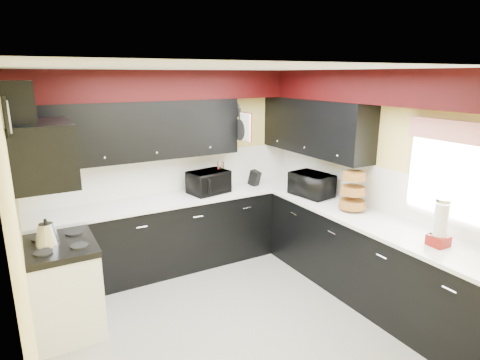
% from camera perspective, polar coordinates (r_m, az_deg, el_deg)
% --- Properties ---
extents(ground, '(3.60, 3.60, 0.00)m').
position_cam_1_polar(ground, '(4.32, -0.27, -19.71)').
color(ground, gray).
rests_on(ground, ground).
extents(wall_back, '(3.60, 0.06, 2.50)m').
position_cam_1_polar(wall_back, '(5.34, -9.73, 1.62)').
color(wall_back, '#E0C666').
rests_on(wall_back, ground).
extents(wall_right, '(0.06, 3.60, 2.50)m').
position_cam_1_polar(wall_right, '(4.86, 18.59, -0.28)').
color(wall_right, '#E0C666').
rests_on(wall_right, ground).
extents(wall_left, '(0.06, 3.60, 2.50)m').
position_cam_1_polar(wall_left, '(3.34, -28.73, -8.21)').
color(wall_left, '#E0C666').
rests_on(wall_left, ground).
extents(ceiling, '(3.60, 3.60, 0.06)m').
position_cam_1_polar(ceiling, '(3.56, -0.32, 15.61)').
color(ceiling, white).
rests_on(ceiling, wall_back).
extents(cab_back, '(3.60, 0.60, 0.90)m').
position_cam_1_polar(cab_back, '(5.32, -8.24, -7.44)').
color(cab_back, black).
rests_on(cab_back, ground).
extents(cab_right, '(0.60, 3.00, 0.90)m').
position_cam_1_polar(cab_right, '(4.73, 18.01, -10.99)').
color(cab_right, black).
rests_on(cab_right, ground).
extents(counter_back, '(3.62, 0.64, 0.04)m').
position_cam_1_polar(counter_back, '(5.16, -8.43, -2.61)').
color(counter_back, white).
rests_on(counter_back, cab_back).
extents(counter_right, '(0.64, 3.02, 0.04)m').
position_cam_1_polar(counter_right, '(4.55, 18.48, -5.64)').
color(counter_right, white).
rests_on(counter_right, cab_right).
extents(splash_back, '(3.60, 0.02, 0.50)m').
position_cam_1_polar(splash_back, '(5.35, -9.67, 0.98)').
color(splash_back, white).
rests_on(splash_back, counter_back).
extents(splash_right, '(0.02, 3.60, 0.50)m').
position_cam_1_polar(splash_right, '(4.87, 18.45, -0.98)').
color(splash_right, white).
rests_on(splash_right, counter_right).
extents(upper_back, '(2.60, 0.35, 0.70)m').
position_cam_1_polar(upper_back, '(4.94, -14.80, 6.76)').
color(upper_back, black).
rests_on(upper_back, wall_back).
extents(upper_right, '(0.35, 1.80, 0.70)m').
position_cam_1_polar(upper_right, '(5.27, 10.52, 7.48)').
color(upper_right, black).
rests_on(upper_right, wall_right).
extents(soffit_back, '(3.60, 0.36, 0.35)m').
position_cam_1_polar(soffit_back, '(5.04, -9.56, 13.19)').
color(soffit_back, black).
rests_on(soffit_back, wall_back).
extents(soffit_right, '(0.36, 3.24, 0.35)m').
position_cam_1_polar(soffit_right, '(4.45, 19.89, 12.35)').
color(soffit_right, black).
rests_on(soffit_right, wall_right).
extents(stove, '(0.60, 0.75, 0.86)m').
position_cam_1_polar(stove, '(4.37, -23.59, -14.11)').
color(stove, white).
rests_on(stove, ground).
extents(cooktop, '(0.62, 0.77, 0.06)m').
position_cam_1_polar(cooktop, '(4.17, -24.24, -8.54)').
color(cooktop, black).
rests_on(cooktop, stove).
extents(hood, '(0.50, 0.78, 0.55)m').
position_cam_1_polar(hood, '(3.92, -26.34, 3.43)').
color(hood, black).
rests_on(hood, wall_left).
extents(hood_duct, '(0.24, 0.40, 0.40)m').
position_cam_1_polar(hood_duct, '(3.87, -28.99, 9.28)').
color(hood_duct, black).
rests_on(hood_duct, wall_left).
extents(window, '(0.03, 0.86, 0.96)m').
position_cam_1_polar(window, '(4.25, 27.73, 0.86)').
color(window, white).
rests_on(window, wall_right).
extents(valance, '(0.04, 0.88, 0.20)m').
position_cam_1_polar(valance, '(4.14, 27.97, 6.15)').
color(valance, red).
rests_on(valance, wall_right).
extents(pan_top, '(0.03, 0.22, 0.40)m').
position_cam_1_polar(pan_top, '(5.33, -0.72, 9.97)').
color(pan_top, black).
rests_on(pan_top, upper_back).
extents(pan_mid, '(0.03, 0.28, 0.46)m').
position_cam_1_polar(pan_mid, '(5.25, -0.02, 7.15)').
color(pan_mid, black).
rests_on(pan_mid, upper_back).
extents(pan_low, '(0.03, 0.24, 0.42)m').
position_cam_1_polar(pan_low, '(5.48, -1.37, 7.15)').
color(pan_low, black).
rests_on(pan_low, upper_back).
extents(cut_board, '(0.03, 0.26, 0.35)m').
position_cam_1_polar(cut_board, '(5.14, 0.74, 7.55)').
color(cut_board, white).
rests_on(cut_board, upper_back).
extents(baskets, '(0.27, 0.27, 0.50)m').
position_cam_1_polar(baskets, '(4.71, 15.78, -1.40)').
color(baskets, brown).
rests_on(baskets, upper_right).
extents(clock, '(0.03, 0.30, 0.30)m').
position_cam_1_polar(clock, '(3.38, -30.23, 7.72)').
color(clock, black).
rests_on(clock, wall_left).
extents(deco_plate, '(0.03, 0.24, 0.24)m').
position_cam_1_polar(deco_plate, '(4.46, 22.76, 11.12)').
color(deco_plate, white).
rests_on(deco_plate, wall_right).
extents(toaster_oven, '(0.57, 0.50, 0.29)m').
position_cam_1_polar(toaster_oven, '(5.25, -4.42, -0.29)').
color(toaster_oven, black).
rests_on(toaster_oven, counter_back).
extents(microwave, '(0.43, 0.57, 0.29)m').
position_cam_1_polar(microwave, '(5.20, 10.19, -0.65)').
color(microwave, black).
rests_on(microwave, counter_right).
extents(utensil_crock, '(0.20, 0.20, 0.16)m').
position_cam_1_polar(utensil_crock, '(5.38, -2.73, -0.61)').
color(utensil_crock, silver).
rests_on(utensil_crock, counter_back).
extents(knife_block, '(0.14, 0.16, 0.21)m').
position_cam_1_polar(knife_block, '(5.59, 2.08, 0.26)').
color(knife_block, black).
rests_on(knife_block, counter_back).
extents(kettle, '(0.30, 0.30, 0.20)m').
position_cam_1_polar(kettle, '(4.14, -25.78, -6.93)').
color(kettle, '#A7A7AC').
rests_on(kettle, cooktop).
extents(dispenser_a, '(0.14, 0.14, 0.33)m').
position_cam_1_polar(dispenser_a, '(4.09, 26.48, -6.02)').
color(dispenser_a, maroon).
rests_on(dispenser_a, counter_right).
extents(dispenser_b, '(0.16, 0.16, 0.43)m').
position_cam_1_polar(dispenser_b, '(4.04, 26.63, -5.53)').
color(dispenser_b, '#5C0200').
rests_on(dispenser_b, counter_right).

